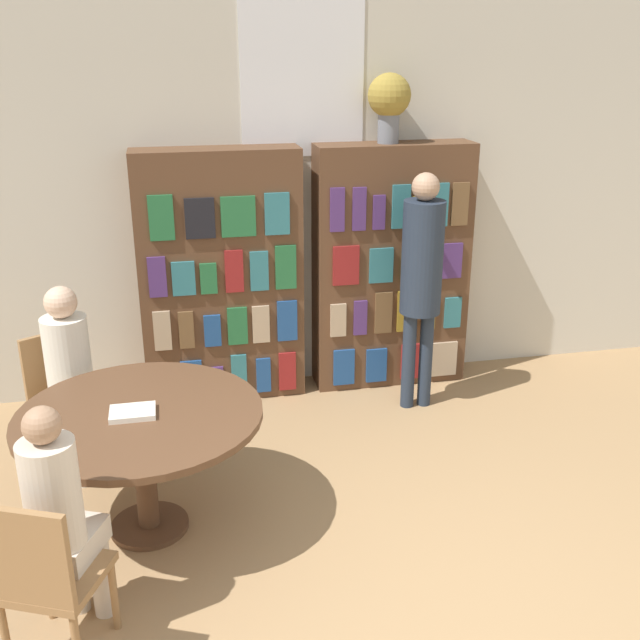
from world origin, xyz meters
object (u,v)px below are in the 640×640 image
object	(u,v)px
reading_table	(141,430)
seated_reader_left	(72,370)
flower_vase	(389,100)
seated_reader_right	(61,512)
chair_left_side	(64,394)
bookshelf_left	(221,278)
librarian_standing	(422,269)
bookshelf_right	(391,268)
chair_near_camera	(44,574)

from	to	relation	value
reading_table	seated_reader_left	xyz separation A→B (m)	(-0.42, 0.71, 0.07)
flower_vase	seated_reader_left	world-z (taller)	flower_vase
flower_vase	seated_reader_right	world-z (taller)	flower_vase
seated_reader_left	seated_reader_right	size ratio (longest dim) A/B	1.03
chair_left_side	bookshelf_left	bearing A→B (deg)	-174.52
chair_left_side	librarian_standing	bearing A→B (deg)	156.28
bookshelf_left	bookshelf_right	size ratio (longest dim) A/B	1.00
bookshelf_left	seated_reader_left	bearing A→B (deg)	-136.80
flower_vase	chair_left_side	size ratio (longest dim) A/B	0.57
seated_reader_left	bookshelf_left	bearing A→B (deg)	-167.19
chair_near_camera	chair_left_side	size ratio (longest dim) A/B	1.00
flower_vase	librarian_standing	bearing A→B (deg)	-75.91
chair_near_camera	chair_left_side	world-z (taller)	same
bookshelf_right	flower_vase	xyz separation A→B (m)	(-0.06, 0.00, 1.26)
bookshelf_left	flower_vase	bearing A→B (deg)	0.22
bookshelf_right	seated_reader_left	world-z (taller)	bookshelf_right
seated_reader_right	reading_table	bearing A→B (deg)	90.00
seated_reader_left	chair_left_side	bearing A→B (deg)	-90.00
bookshelf_right	chair_left_side	bearing A→B (deg)	-161.84
bookshelf_left	flower_vase	xyz separation A→B (m)	(1.26, 0.00, 1.26)
librarian_standing	seated_reader_left	bearing A→B (deg)	-169.52
flower_vase	reading_table	xyz separation A→B (m)	(-1.85, -1.66, -1.57)
flower_vase	reading_table	size ratio (longest dim) A/B	0.37
bookshelf_left	flower_vase	world-z (taller)	flower_vase
bookshelf_left	seated_reader_right	size ratio (longest dim) A/B	1.57
bookshelf_right	flower_vase	bearing A→B (deg)	175.19
seated_reader_left	reading_table	bearing A→B (deg)	90.00
flower_vase	reading_table	distance (m)	2.94
bookshelf_right	reading_table	xyz separation A→B (m)	(-1.91, -1.66, -0.31)
chair_near_camera	seated_reader_right	bearing A→B (deg)	90.00
flower_vase	chair_left_side	bearing A→B (deg)	-161.32
bookshelf_left	seated_reader_left	world-z (taller)	bookshelf_left
chair_left_side	reading_table	bearing A→B (deg)	90.00
seated_reader_right	librarian_standing	bearing A→B (deg)	63.22
reading_table	seated_reader_left	size ratio (longest dim) A/B	1.07
bookshelf_left	chair_near_camera	xyz separation A→B (m)	(-0.99, -2.58, -0.46)
bookshelf_left	bookshelf_right	bearing A→B (deg)	0.01
bookshelf_right	librarian_standing	bearing A→B (deg)	-82.07
chair_near_camera	seated_reader_left	distance (m)	1.65
chair_left_side	flower_vase	bearing A→B (deg)	168.29
reading_table	seated_reader_right	bearing A→B (deg)	-113.61
chair_left_side	seated_reader_left	distance (m)	0.29
chair_left_side	seated_reader_right	bearing A→B (deg)	65.95
bookshelf_right	seated_reader_left	distance (m)	2.52
reading_table	chair_near_camera	size ratio (longest dim) A/B	1.52
bookshelf_left	bookshelf_right	xyz separation A→B (m)	(1.32, 0.00, 0.00)
seated_reader_left	librarian_standing	bearing A→B (deg)	160.09
chair_near_camera	librarian_standing	bearing A→B (deg)	64.72
flower_vase	seated_reader_left	distance (m)	2.88
bookshelf_right	seated_reader_right	xyz separation A→B (m)	(-2.23, -2.41, -0.28)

